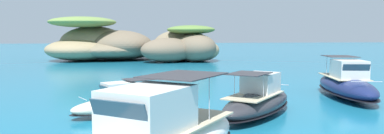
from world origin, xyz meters
The scene contains 6 objects.
islet_large centered at (-11.82, 59.22, 2.72)m, with size 29.18×29.60×8.08m.
islet_small centered at (2.65, 52.55, 2.74)m, with size 16.56×16.64×6.47m.
motorboat_cream centered at (-7.13, 8.72, 0.66)m, with size 6.77×4.60×2.06m.
motorboat_charcoal centered at (0.73, 7.18, 0.84)m, with size 7.38×8.05×2.64m.
motorboat_navy centered at (9.42, 12.01, 0.97)m, with size 5.04×10.19×3.06m.
channel_buoy centered at (-3.46, 10.24, 0.34)m, with size 0.56×0.56×1.48m.
Camera 1 is at (-6.52, -13.31, 4.75)m, focal length 34.23 mm.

